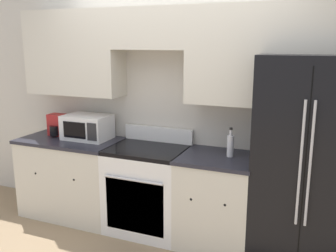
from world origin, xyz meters
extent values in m
plane|color=#937A5B|center=(0.00, 0.00, 0.00)|extent=(12.00, 12.00, 0.00)
cube|color=beige|center=(0.00, 0.66, 1.30)|extent=(8.00, 0.06, 2.60)
cube|color=beige|center=(-1.18, 0.46, 1.83)|extent=(1.11, 0.33, 0.91)
cube|color=beige|center=(-0.23, 0.46, 2.08)|extent=(0.78, 0.33, 0.41)
cube|color=beige|center=(0.95, 0.46, 1.83)|extent=(1.57, 0.33, 0.91)
cube|color=beige|center=(-1.18, 0.31, 0.43)|extent=(1.11, 0.62, 0.86)
cube|color=#23232D|center=(-1.18, 0.31, 0.88)|extent=(1.14, 0.64, 0.03)
sphere|color=black|center=(-1.43, 0.00, 0.56)|extent=(0.03, 0.03, 0.03)
sphere|color=black|center=(-0.93, 0.00, 0.56)|extent=(0.03, 0.03, 0.03)
cube|color=beige|center=(0.51, 0.31, 0.43)|extent=(0.70, 0.62, 0.86)
cube|color=#23232D|center=(0.51, 0.31, 0.88)|extent=(0.72, 0.64, 0.03)
sphere|color=black|center=(0.35, 0.00, 0.56)|extent=(0.03, 0.03, 0.03)
sphere|color=black|center=(0.67, 0.00, 0.56)|extent=(0.03, 0.03, 0.03)
cube|color=white|center=(-0.23, 0.31, 0.43)|extent=(0.78, 0.62, 0.86)
cube|color=black|center=(-0.23, 0.01, 0.39)|extent=(0.63, 0.01, 0.55)
cube|color=black|center=(-0.23, 0.31, 0.88)|extent=(0.78, 0.62, 0.04)
cube|color=white|center=(-0.23, 0.59, 0.98)|extent=(0.78, 0.04, 0.16)
cylinder|color=silver|center=(-0.23, -0.02, 0.67)|extent=(0.63, 0.02, 0.02)
cube|color=black|center=(1.30, 0.35, 0.93)|extent=(0.87, 0.70, 1.86)
cube|color=black|center=(1.30, 0.00, 0.93)|extent=(0.01, 0.01, 1.71)
cylinder|color=#B7B7BC|center=(1.26, -0.02, 1.02)|extent=(0.02, 0.02, 1.02)
cylinder|color=#B7B7BC|center=(1.33, -0.02, 1.02)|extent=(0.02, 0.02, 1.02)
cube|color=white|center=(-1.00, 0.39, 1.03)|extent=(0.50, 0.35, 0.27)
cube|color=black|center=(-1.05, 0.21, 1.03)|extent=(0.28, 0.01, 0.17)
cube|color=#262628|center=(-0.83, 0.21, 1.03)|extent=(0.11, 0.01, 0.19)
cylinder|color=silver|center=(0.62, 0.35, 1.00)|extent=(0.06, 0.06, 0.20)
cylinder|color=silver|center=(0.62, 0.35, 1.13)|extent=(0.03, 0.03, 0.06)
cylinder|color=black|center=(0.62, 0.35, 1.17)|extent=(0.03, 0.03, 0.02)
cube|color=#B22323|center=(-1.41, 0.41, 1.02)|extent=(0.22, 0.14, 0.25)
cylinder|color=black|center=(-1.41, 0.33, 0.97)|extent=(0.10, 0.10, 0.11)
camera|label=1|loc=(1.37, -2.99, 1.96)|focal=40.00mm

